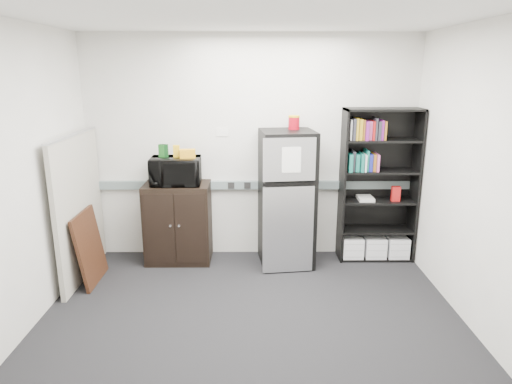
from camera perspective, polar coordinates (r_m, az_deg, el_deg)
floor at (r=4.39m, az=-0.63°, el=-16.29°), size 4.00×4.00×0.00m
wall_back at (r=5.57m, az=-0.58°, el=5.45°), size 4.00×0.02×2.70m
wall_right at (r=4.33m, az=26.79°, el=1.00°), size 0.02×3.50×2.70m
wall_left at (r=4.36m, az=-28.01°, el=0.92°), size 0.02×3.50×2.70m
ceiling at (r=3.77m, az=-0.76°, el=21.43°), size 4.00×3.50×0.02m
electrical_raceway at (r=5.64m, az=-0.57°, el=0.89°), size 3.92×0.05×0.10m
wall_note at (r=5.55m, az=-4.23°, el=7.46°), size 0.14×0.00×0.10m
bookshelf at (r=5.69m, az=15.02°, el=0.62°), size 0.90×0.34×1.85m
cubicle_partition at (r=5.40m, az=-21.21°, el=-1.78°), size 0.06×1.30×1.62m
cabinet at (r=5.62m, az=-9.69°, el=-3.80°), size 0.78×0.51×0.97m
microwave at (r=5.43m, az=-10.01°, el=2.60°), size 0.59×0.42×0.32m
snack_box_a at (r=5.45m, az=-11.66°, el=5.07°), size 0.08×0.06×0.15m
snack_box_b at (r=5.44m, az=-11.30°, el=5.08°), size 0.07×0.05×0.15m
snack_box_c at (r=5.42m, az=-9.91°, el=5.05°), size 0.07×0.05×0.14m
snack_bag at (r=5.35m, az=-8.55°, el=4.77°), size 0.19×0.12×0.10m
refrigerator at (r=5.39m, az=3.85°, el=-0.87°), size 0.67×0.70×1.61m
coffee_can at (r=5.35m, az=4.77°, el=8.78°), size 0.13×0.13×0.18m
framed_poster at (r=5.34m, az=-20.05°, el=-6.50°), size 0.15×0.63×0.80m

